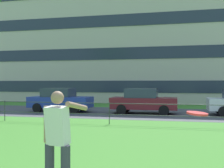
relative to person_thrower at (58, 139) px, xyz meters
The scene contains 7 objects.
street_strip 13.09m from the person_thrower, 82.47° to the left, with size 80.00×6.80×0.01m, color #4C4C51.
park_fence 8.10m from the person_thrower, 77.79° to the left, with size 37.42×0.04×1.00m.
person_thrower is the anchor object (origin of this frame).
frisbee 2.36m from the person_thrower, 16.71° to the right, with size 0.35×0.35×0.05m.
car_blue_left 13.58m from the person_thrower, 113.05° to the left, with size 4.02×1.86×1.54m.
car_maroon_center 12.59m from the person_thrower, 89.62° to the left, with size 4.02×1.86×1.54m.
apartment_building_background 27.13m from the person_thrower, 99.98° to the left, with size 31.24×10.79×12.72m.
Camera 1 is at (0.20, -1.52, 1.88)m, focal length 44.43 mm.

